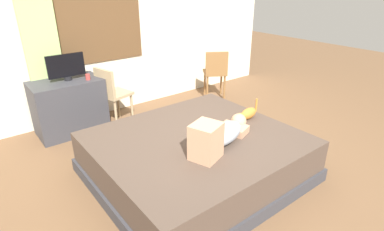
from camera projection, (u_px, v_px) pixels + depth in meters
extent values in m
plane|color=brown|center=(216.00, 179.00, 3.34)|extent=(16.00, 16.00, 0.00)
cube|color=beige|center=(105.00, 18.00, 4.55)|extent=(6.40, 0.12, 2.90)
cube|color=brown|center=(101.00, 23.00, 4.48)|extent=(1.25, 0.02, 1.10)
cube|color=white|center=(101.00, 23.00, 4.48)|extent=(1.17, 0.02, 1.02)
cube|color=#38383D|center=(196.00, 169.00, 3.38)|extent=(2.07, 1.87, 0.14)
cube|color=#4C3D33|center=(196.00, 151.00, 3.28)|extent=(2.01, 1.82, 0.33)
ellipsoid|color=#8C939E|center=(225.00, 133.00, 3.11)|extent=(0.61, 0.43, 0.17)
sphere|color=tan|center=(239.00, 121.00, 3.38)|extent=(0.17, 0.17, 0.17)
cube|color=tan|center=(206.00, 141.00, 2.79)|extent=(0.33, 0.31, 0.34)
cube|color=tan|center=(234.00, 129.00, 3.30)|extent=(0.28, 0.33, 0.08)
ellipsoid|color=#C67A2D|center=(248.00, 114.00, 3.62)|extent=(0.27, 0.14, 0.13)
sphere|color=#C67A2D|center=(240.00, 117.00, 3.51)|extent=(0.08, 0.08, 0.08)
cylinder|color=#C67A2D|center=(256.00, 105.00, 3.68)|extent=(0.02, 0.02, 0.16)
cube|color=#38383D|center=(69.00, 107.00, 4.24)|extent=(0.90, 0.56, 0.74)
cylinder|color=black|center=(68.00, 78.00, 4.11)|extent=(0.10, 0.10, 0.05)
cube|color=black|center=(66.00, 65.00, 4.04)|extent=(0.48, 0.04, 0.30)
cylinder|color=#B23D38|center=(88.00, 77.00, 4.12)|extent=(0.06, 0.06, 0.08)
cylinder|color=tan|center=(118.00, 104.00, 4.74)|extent=(0.04, 0.04, 0.44)
cylinder|color=tan|center=(132.00, 108.00, 4.57)|extent=(0.04, 0.04, 0.44)
cylinder|color=tan|center=(102.00, 110.00, 4.51)|extent=(0.04, 0.04, 0.44)
cylinder|color=tan|center=(116.00, 115.00, 4.35)|extent=(0.04, 0.04, 0.44)
cube|color=tan|center=(116.00, 94.00, 4.44)|extent=(0.47, 0.47, 0.04)
cube|color=tan|center=(104.00, 83.00, 4.23)|extent=(0.14, 0.38, 0.38)
cylinder|color=brown|center=(205.00, 83.00, 5.67)|extent=(0.04, 0.04, 0.44)
cylinder|color=brown|center=(221.00, 82.00, 5.70)|extent=(0.04, 0.04, 0.44)
cylinder|color=brown|center=(207.00, 88.00, 5.40)|extent=(0.04, 0.04, 0.44)
cylinder|color=brown|center=(224.00, 88.00, 5.42)|extent=(0.04, 0.04, 0.44)
cube|color=brown|center=(215.00, 72.00, 5.45)|extent=(0.52, 0.52, 0.04)
cube|color=brown|center=(217.00, 63.00, 5.21)|extent=(0.34, 0.24, 0.38)
cube|color=#ADCC75|center=(39.00, 34.00, 3.98)|extent=(0.44, 0.06, 2.65)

